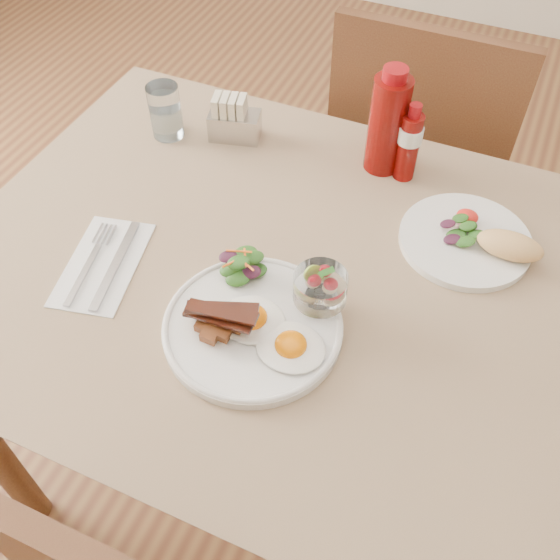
{
  "coord_description": "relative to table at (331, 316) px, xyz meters",
  "views": [
    {
      "loc": [
        0.18,
        -0.64,
        1.54
      ],
      "look_at": [
        -0.06,
        -0.08,
        0.82
      ],
      "focal_mm": 40.0,
      "sensor_mm": 36.0,
      "label": 1
    }
  ],
  "objects": [
    {
      "name": "side_salad",
      "position": [
        -0.14,
        -0.05,
        0.12
      ],
      "size": [
        0.08,
        0.08,
        0.04
      ],
      "rotation": [
        0.0,
        0.0,
        -0.1
      ],
      "color": "#1C4813",
      "rests_on": "main_plate"
    },
    {
      "name": "hot_sauce_bottle",
      "position": [
        0.03,
        0.31,
        0.17
      ],
      "size": [
        0.06,
        0.06,
        0.16
      ],
      "rotation": [
        0.0,
        0.0,
        0.28
      ],
      "color": "#600805",
      "rests_on": "table"
    },
    {
      "name": "second_plate",
      "position": [
        0.19,
        0.18,
        0.1
      ],
      "size": [
        0.25,
        0.23,
        0.06
      ],
      "rotation": [
        0.0,
        0.0,
        0.3
      ],
      "color": "white",
      "rests_on": "table"
    },
    {
      "name": "water_glass",
      "position": [
        -0.46,
        0.25,
        0.14
      ],
      "size": [
        0.06,
        0.06,
        0.11
      ],
      "color": "white",
      "rests_on": "table"
    },
    {
      "name": "ketchup_bottle",
      "position": [
        -0.02,
        0.32,
        0.19
      ],
      "size": [
        0.09,
        0.09,
        0.21
      ],
      "rotation": [
        0.0,
        0.0,
        -0.32
      ],
      "color": "#600805",
      "rests_on": "table"
    },
    {
      "name": "sugar_caddy",
      "position": [
        -0.33,
        0.29,
        0.13
      ],
      "size": [
        0.11,
        0.08,
        0.09
      ],
      "rotation": [
        0.0,
        0.0,
        0.25
      ],
      "color": "#B3B3B7",
      "rests_on": "table"
    },
    {
      "name": "napkin_cutlery",
      "position": [
        -0.38,
        -0.12,
        0.09
      ],
      "size": [
        0.16,
        0.23,
        0.01
      ],
      "rotation": [
        0.0,
        0.0,
        0.22
      ],
      "color": "white",
      "rests_on": "table"
    },
    {
      "name": "fruit_cup",
      "position": [
        -0.0,
        -0.07,
        0.15
      ],
      "size": [
        0.08,
        0.08,
        0.08
      ],
      "rotation": [
        0.0,
        0.0,
        0.42
      ],
      "color": "white",
      "rests_on": "main_plate"
    },
    {
      "name": "table",
      "position": [
        0.0,
        0.0,
        0.0
      ],
      "size": [
        1.33,
        0.88,
        0.75
      ],
      "color": "brown",
      "rests_on": "ground"
    },
    {
      "name": "fried_eggs",
      "position": [
        -0.05,
        -0.15,
        0.11
      ],
      "size": [
        0.21,
        0.15,
        0.03
      ],
      "rotation": [
        0.0,
        0.0,
        0.34
      ],
      "color": "white",
      "rests_on": "main_plate"
    },
    {
      "name": "chair_far",
      "position": [
        0.0,
        0.66,
        -0.14
      ],
      "size": [
        0.42,
        0.42,
        0.93
      ],
      "color": "brown",
      "rests_on": "ground"
    },
    {
      "name": "main_plate",
      "position": [
        -0.08,
        -0.14,
        0.1
      ],
      "size": [
        0.28,
        0.28,
        0.02
      ],
      "primitive_type": "cylinder",
      "color": "white",
      "rests_on": "table"
    },
    {
      "name": "bacon_potato_pile",
      "position": [
        -0.12,
        -0.17,
        0.13
      ],
      "size": [
        0.12,
        0.07,
        0.05
      ],
      "rotation": [
        0.0,
        0.0,
        -0.29
      ],
      "color": "brown",
      "rests_on": "main_plate"
    }
  ]
}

